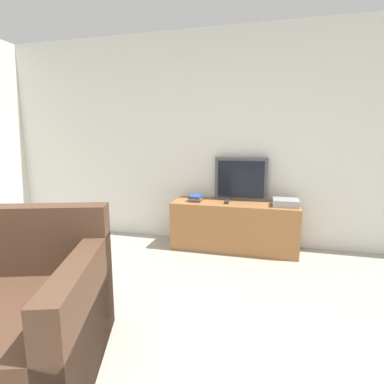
{
  "coord_description": "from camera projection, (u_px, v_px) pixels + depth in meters",
  "views": [
    {
      "loc": [
        0.5,
        -0.7,
        1.33
      ],
      "look_at": [
        -0.28,
        2.35,
        0.75
      ],
      "focal_mm": 28.0,
      "sensor_mm": 36.0,
      "label": 1
    }
  ],
  "objects": [
    {
      "name": "wall_back",
      "position": [
        228.0,
        140.0,
        3.69
      ],
      "size": [
        9.0,
        0.06,
        2.6
      ],
      "color": "silver",
      "rests_on": "ground_plane"
    },
    {
      "name": "tv_stand",
      "position": [
        234.0,
        226.0,
        3.57
      ],
      "size": [
        1.47,
        0.45,
        0.57
      ],
      "color": "#9E6638",
      "rests_on": "ground_plane"
    },
    {
      "name": "television",
      "position": [
        241.0,
        179.0,
        3.64
      ],
      "size": [
        0.63,
        0.09,
        0.52
      ],
      "color": "#4C4C51",
      "rests_on": "tv_stand"
    },
    {
      "name": "book_stack",
      "position": [
        196.0,
        198.0,
        3.64
      ],
      "size": [
        0.16,
        0.23,
        0.07
      ],
      "color": "#23478E",
      "rests_on": "tv_stand"
    },
    {
      "name": "remote_on_stand",
      "position": [
        227.0,
        202.0,
        3.54
      ],
      "size": [
        0.06,
        0.19,
        0.02
      ],
      "rotation": [
        0.0,
        0.0,
        0.05
      ],
      "color": "#2D2D2D",
      "rests_on": "tv_stand"
    },
    {
      "name": "set_top_box",
      "position": [
        286.0,
        203.0,
        3.36
      ],
      "size": [
        0.28,
        0.26,
        0.08
      ],
      "color": "#99999E",
      "rests_on": "tv_stand"
    }
  ]
}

